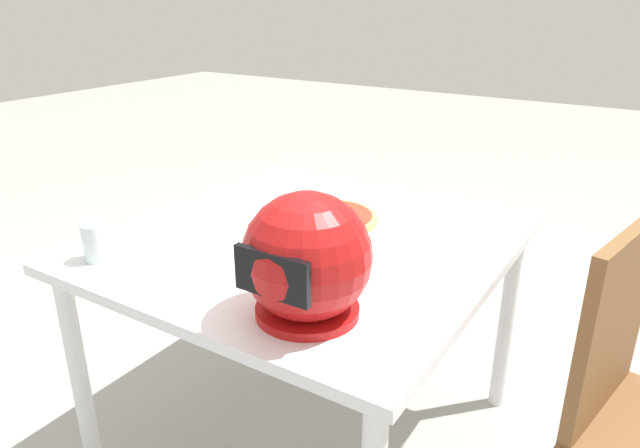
% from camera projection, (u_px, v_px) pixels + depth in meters
% --- Properties ---
extents(ground_plane, '(14.00, 14.00, 0.00)m').
position_uv_depth(ground_plane, '(312.00, 434.00, 1.92)').
color(ground_plane, '#9E9E99').
extents(dining_table, '(1.05, 1.10, 0.71)m').
position_uv_depth(dining_table, '(311.00, 260.00, 1.68)').
color(dining_table, white).
rests_on(dining_table, ground).
extents(pizza_plate, '(0.33, 0.33, 0.01)m').
position_uv_depth(pizza_plate, '(329.00, 222.00, 1.74)').
color(pizza_plate, white).
rests_on(pizza_plate, dining_table).
extents(pizza, '(0.29, 0.29, 0.05)m').
position_uv_depth(pizza, '(328.00, 217.00, 1.73)').
color(pizza, tan).
rests_on(pizza, pizza_plate).
extents(motorcycle_helmet, '(0.28, 0.28, 0.28)m').
position_uv_depth(motorcycle_helmet, '(307.00, 259.00, 1.20)').
color(motorcycle_helmet, '#B21414').
rests_on(motorcycle_helmet, dining_table).
extents(drinking_glass, '(0.07, 0.07, 0.10)m').
position_uv_depth(drinking_glass, '(96.00, 242.00, 1.49)').
color(drinking_glass, silver).
rests_on(drinking_glass, dining_table).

